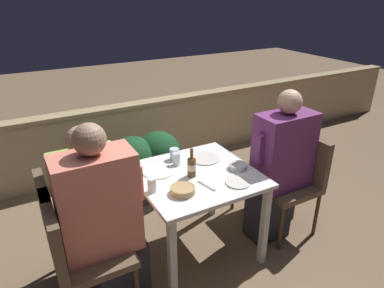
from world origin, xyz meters
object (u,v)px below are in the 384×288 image
(chair_left_near, at_px, (76,248))
(chair_right_near, at_px, (295,174))
(person_coral_top, at_px, (106,222))
(chair_left_far, at_px, (67,223))
(person_green_blouse, at_px, (96,206))
(beer_bottle, at_px, (192,166))
(chair_right_far, at_px, (274,162))
(person_purple_stripe, at_px, (279,168))

(chair_left_near, height_order, chair_right_near, same)
(person_coral_top, distance_m, chair_left_far, 0.37)
(chair_left_near, relative_size, person_green_blouse, 0.72)
(chair_right_near, xyz_separation_m, beer_bottle, (-0.96, 0.11, 0.28))
(person_green_blouse, xyz_separation_m, chair_right_far, (1.65, 0.01, -0.07))
(chair_left_near, height_order, person_coral_top, person_coral_top)
(chair_left_near, xyz_separation_m, chair_right_far, (1.85, 0.29, 0.00))
(person_coral_top, relative_size, person_green_blouse, 1.09)
(chair_left_near, xyz_separation_m, chair_left_far, (-0.00, 0.28, 0.00))
(chair_left_far, bearing_deg, person_coral_top, -54.45)
(chair_left_near, xyz_separation_m, person_coral_top, (0.20, -0.00, 0.13))
(chair_left_far, bearing_deg, beer_bottle, -8.87)
(chair_left_near, relative_size, person_purple_stripe, 0.67)
(person_coral_top, xyz_separation_m, chair_left_far, (-0.20, 0.28, -0.13))
(person_green_blouse, relative_size, beer_bottle, 5.46)
(chair_right_near, bearing_deg, person_purple_stripe, -180.00)
(chair_left_far, bearing_deg, person_purple_stripe, -8.45)
(beer_bottle, bearing_deg, person_coral_top, -168.49)
(chair_right_far, bearing_deg, person_coral_top, -169.91)
(person_coral_top, distance_m, person_green_blouse, 0.29)
(chair_right_far, bearing_deg, person_green_blouse, -179.56)
(chair_left_near, xyz_separation_m, chair_right_near, (1.86, 0.03, 0.00))
(chair_left_far, distance_m, person_green_blouse, 0.22)
(person_purple_stripe, relative_size, beer_bottle, 5.86)
(chair_right_near, bearing_deg, chair_left_far, 172.45)
(chair_left_far, xyz_separation_m, chair_right_near, (1.86, -0.25, 0.00))
(chair_right_near, distance_m, person_purple_stripe, 0.23)
(chair_left_near, bearing_deg, person_green_blouse, 54.03)
(person_green_blouse, xyz_separation_m, beer_bottle, (0.69, -0.14, 0.21))
(chair_left_far, bearing_deg, chair_right_near, -7.55)
(chair_right_far, distance_m, beer_bottle, 1.01)
(person_coral_top, bearing_deg, beer_bottle, 11.51)
(person_purple_stripe, bearing_deg, beer_bottle, 172.04)
(chair_left_far, relative_size, chair_right_near, 1.00)
(chair_left_far, xyz_separation_m, beer_bottle, (0.90, -0.14, 0.28))
(chair_right_near, height_order, person_purple_stripe, person_purple_stripe)
(person_purple_stripe, bearing_deg, chair_left_far, 171.55)
(person_green_blouse, height_order, chair_right_far, person_green_blouse)
(chair_left_far, distance_m, chair_right_near, 1.87)
(person_coral_top, distance_m, beer_bottle, 0.72)
(chair_left_near, height_order, chair_left_far, same)
(chair_left_far, distance_m, chair_right_far, 1.85)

